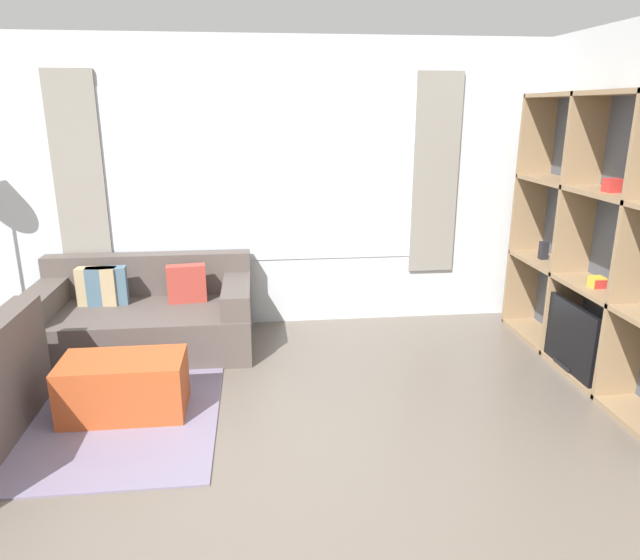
{
  "coord_description": "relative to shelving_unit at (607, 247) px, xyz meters",
  "views": [
    {
      "loc": [
        -0.07,
        -2.3,
        2.07
      ],
      "look_at": [
        0.38,
        1.71,
        0.85
      ],
      "focal_mm": 32.0,
      "sensor_mm": 36.0,
      "label": 1
    }
  ],
  "objects": [
    {
      "name": "couch_main",
      "position": [
        -3.66,
        0.97,
        -0.77
      ],
      "size": [
        1.88,
        0.99,
        0.78
      ],
      "color": "#564C47",
      "rests_on": "ground_plane"
    },
    {
      "name": "ground_plane",
      "position": [
        -2.57,
        -1.64,
        -1.06
      ],
      "size": [
        16.0,
        16.0,
        0.0
      ],
      "primitive_type": "plane",
      "color": "#665B51"
    },
    {
      "name": "wall_back",
      "position": [
        -2.57,
        1.5,
        0.3
      ],
      "size": [
        6.6,
        0.11,
        2.7
      ],
      "color": "silver",
      "rests_on": "ground_plane"
    },
    {
      "name": "ottoman",
      "position": [
        -3.59,
        -0.23,
        -0.85
      ],
      "size": [
        0.84,
        0.46,
        0.42
      ],
      "color": "#B74C23",
      "rests_on": "ground_plane"
    },
    {
      "name": "shelving_unit",
      "position": [
        0.0,
        0.0,
        0.0
      ],
      "size": [
        0.34,
        2.45,
        2.2
      ],
      "color": "#515660",
      "rests_on": "ground_plane"
    },
    {
      "name": "area_rug",
      "position": [
        -3.98,
        -0.1,
        -1.05
      ],
      "size": [
        2.06,
        2.03,
        0.01
      ],
      "primitive_type": "cube",
      "color": "slate",
      "rests_on": "ground_plane"
    }
  ]
}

